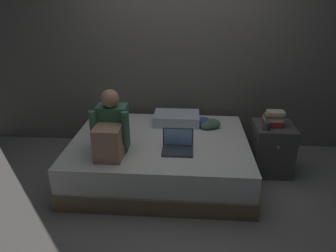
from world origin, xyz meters
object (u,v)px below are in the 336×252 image
Objects in this scene: laptop at (178,145)px; pillow at (177,118)px; mug at (266,126)px; person_sitting at (111,130)px; clothes_pile at (208,123)px; nightstand at (271,149)px; book_stack at (273,119)px; bed at (160,157)px.

laptop is 0.57× the size of pillow.
person_sitting is at bearing -166.32° from mug.
nightstand is at bearing -13.55° from clothes_pile.
nightstand is 1.19m from pillow.
book_stack is (1.10, -0.28, 0.15)m from pillow.
person_sitting is at bearing -145.34° from clothes_pile.
mug is 0.30× the size of clothes_pile.
person_sitting reaches higher than clothes_pile.
pillow is 1.88× the size of clothes_pile.
bed is at bearing -110.54° from pillow.
book_stack is (1.73, 0.51, -0.04)m from person_sitting.
bed is 1.31m from nightstand.
mug is 0.70m from clothes_pile.
laptop is 1.07× the size of clothes_pile.
nightstand is 1.88m from person_sitting.
pillow is at bearing 165.68° from clothes_pile.
mug is at bearing 13.68° from person_sitting.
bed is 22.22× the size of mug.
nightstand is 1.87× the size of laptop.
mug is at bearing -25.88° from clothes_pile.
bed is at bearing -177.46° from mug.
pillow is (-1.13, 0.28, 0.24)m from nightstand.
bed is 0.75m from person_sitting.
bed is 9.25× the size of book_stack.
pillow is (0.17, 0.45, 0.30)m from bed.
nightstand is at bearing 9.73° from book_stack.
person_sitting reaches higher than bed.
book_stack reaches higher than laptop.
pillow is at bearing 51.78° from person_sitting.
pillow is (0.63, 0.79, -0.19)m from person_sitting.
mug reaches higher than clothes_pile.
person_sitting is 3.03× the size of book_stack.
person_sitting is at bearing -171.90° from laptop.
book_stack is 2.40× the size of mug.
bed is 1.36m from book_stack.
bed is at bearing 130.19° from laptop.
bed is 6.70× the size of clothes_pile.
book_stack is 0.72× the size of clothes_pile.
laptop is at bearing -49.81° from bed.
clothes_pile is at bearing 32.62° from bed.
person_sitting is 2.19× the size of clothes_pile.
bed is at bearing -172.52° from book_stack.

